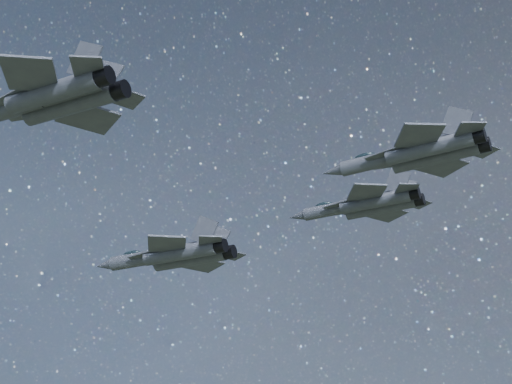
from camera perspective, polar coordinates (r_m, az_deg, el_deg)
The scene contains 4 objects.
jet_lead at distance 78.76m, azimuth -6.56°, elevation -5.05°, with size 18.31×12.52×4.60m.
jet_left at distance 80.52m, azimuth 8.83°, elevation -0.99°, with size 16.68×11.47×4.18m.
jet_right at distance 55.24m, azimuth -16.28°, elevation 7.11°, with size 16.82×11.52×4.22m.
jet_slot at distance 69.70m, azimuth 12.84°, elevation 3.05°, with size 17.41×12.07×4.37m.
Camera 1 is at (41.30, -50.12, 122.75)m, focal length 50.00 mm.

